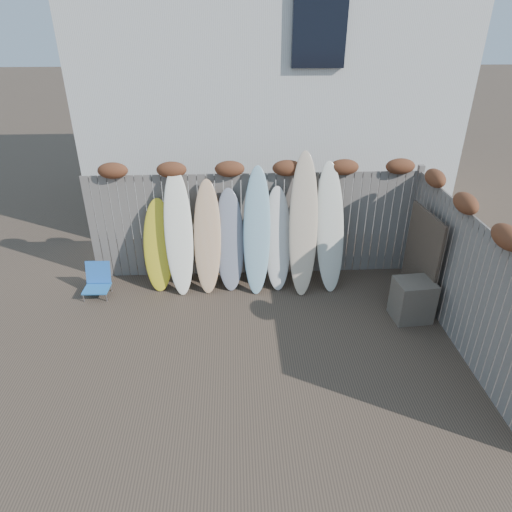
{
  "coord_description": "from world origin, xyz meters",
  "views": [
    {
      "loc": [
        -0.32,
        -5.3,
        4.52
      ],
      "look_at": [
        0.0,
        1.2,
        1.0
      ],
      "focal_mm": 32.0,
      "sensor_mm": 36.0,
      "label": 1
    }
  ],
  "objects_px": {
    "surfboard_0": "(159,245)",
    "lattice_panel": "(421,259)",
    "beach_chair": "(98,280)",
    "wooden_crate": "(412,300)"
  },
  "relations": [
    {
      "from": "surfboard_0",
      "to": "lattice_panel",
      "type": "bearing_deg",
      "value": -5.42
    },
    {
      "from": "wooden_crate",
      "to": "beach_chair",
      "type": "bearing_deg",
      "value": 169.37
    },
    {
      "from": "beach_chair",
      "to": "wooden_crate",
      "type": "height_order",
      "value": "wooden_crate"
    },
    {
      "from": "lattice_panel",
      "to": "surfboard_0",
      "type": "distance_m",
      "value": 4.56
    },
    {
      "from": "beach_chair",
      "to": "wooden_crate",
      "type": "bearing_deg",
      "value": -10.63
    },
    {
      "from": "wooden_crate",
      "to": "surfboard_0",
      "type": "xyz_separation_m",
      "value": [
        -4.25,
        1.25,
        0.47
      ]
    },
    {
      "from": "beach_chair",
      "to": "wooden_crate",
      "type": "relative_size",
      "value": 0.83
    },
    {
      "from": "beach_chair",
      "to": "lattice_panel",
      "type": "xyz_separation_m",
      "value": [
        5.6,
        -0.5,
        0.56
      ]
    },
    {
      "from": "beach_chair",
      "to": "lattice_panel",
      "type": "height_order",
      "value": "lattice_panel"
    },
    {
      "from": "lattice_panel",
      "to": "surfboard_0",
      "type": "bearing_deg",
      "value": 165.89
    }
  ]
}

